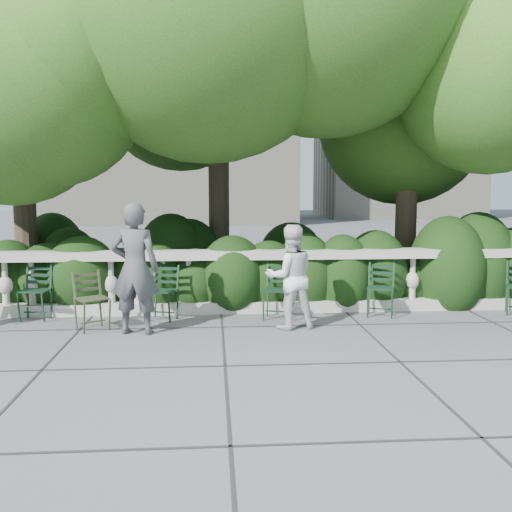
{
  "coord_description": "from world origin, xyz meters",
  "views": [
    {
      "loc": [
        -0.61,
        -7.17,
        1.97
      ],
      "look_at": [
        0.0,
        1.0,
        1.0
      ],
      "focal_mm": 40.0,
      "sensor_mm": 36.0,
      "label": 1
    }
  ],
  "objects": [
    {
      "name": "ground",
      "position": [
        0.0,
        0.0,
        0.0
      ],
      "size": [
        90.0,
        90.0,
        0.0
      ],
      "primitive_type": "plane",
      "color": "#4B4C52",
      "rests_on": "ground"
    },
    {
      "name": "balustrade",
      "position": [
        0.0,
        1.8,
        0.49
      ],
      "size": [
        12.0,
        0.44,
        1.0
      ],
      "color": "#9E998E",
      "rests_on": "ground"
    },
    {
      "name": "shrub_hedge",
      "position": [
        0.0,
        3.0,
        0.0
      ],
      "size": [
        15.0,
        2.6,
        1.7
      ],
      "primitive_type": null,
      "color": "black",
      "rests_on": "ground"
    },
    {
      "name": "tree_canopy",
      "position": [
        0.69,
        3.19,
        3.96
      ],
      "size": [
        15.04,
        6.52,
        6.78
      ],
      "color": "#3F3023",
      "rests_on": "ground"
    },
    {
      "name": "chair_a",
      "position": [
        -1.44,
        1.2,
        0.0
      ],
      "size": [
        0.57,
        0.59,
        0.84
      ],
      "primitive_type": null,
      "rotation": [
        0.0,
        0.0,
        -0.31
      ],
      "color": "black",
      "rests_on": "ground"
    },
    {
      "name": "chair_b",
      "position": [
        -3.31,
        1.33,
        0.0
      ],
      "size": [
        0.48,
        0.52,
        0.84
      ],
      "primitive_type": null,
      "rotation": [
        0.0,
        0.0,
        -0.09
      ],
      "color": "black",
      "rests_on": "ground"
    },
    {
      "name": "chair_c",
      "position": [
        0.3,
        1.12,
        0.0
      ],
      "size": [
        0.56,
        0.58,
        0.84
      ],
      "primitive_type": null,
      "rotation": [
        0.0,
        0.0,
        -0.29
      ],
      "color": "black",
      "rests_on": "ground"
    },
    {
      "name": "chair_d",
      "position": [
        1.91,
        1.19,
        0.0
      ],
      "size": [
        0.57,
        0.6,
        0.84
      ],
      "primitive_type": null,
      "rotation": [
        0.0,
        0.0,
        -0.34
      ],
      "color": "black",
      "rests_on": "ground"
    },
    {
      "name": "chair_weathered",
      "position": [
        -2.23,
        0.66,
        0.0
      ],
      "size": [
        0.63,
        0.64,
        0.84
      ],
      "primitive_type": null,
      "rotation": [
        0.0,
        0.0,
        0.56
      ],
      "color": "black",
      "rests_on": "ground"
    },
    {
      "name": "person_woman_grey",
      "position": [
        -1.68,
        0.55,
        0.9
      ],
      "size": [
        0.71,
        0.52,
        1.8
      ],
      "primitive_type": "imported",
      "rotation": [
        0.0,
        0.0,
        2.99
      ],
      "color": "#3E3F43",
      "rests_on": "ground"
    },
    {
      "name": "person_casual_man",
      "position": [
        0.46,
        0.69,
        0.74
      ],
      "size": [
        0.79,
        0.66,
        1.47
      ],
      "primitive_type": "imported",
      "rotation": [
        0.0,
        0.0,
        3.3
      ],
      "color": "silver",
      "rests_on": "ground"
    }
  ]
}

